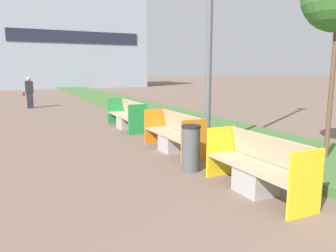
{
  "coord_description": "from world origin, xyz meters",
  "views": [
    {
      "loc": [
        -2.62,
        0.09,
        2.0
      ],
      "look_at": [
        0.9,
        7.37,
        0.6
      ],
      "focal_mm": 35.0,
      "sensor_mm": 36.0,
      "label": 1
    }
  ],
  "objects": [
    {
      "name": "planter_grass_strip",
      "position": [
        3.2,
        12.0,
        0.09
      ],
      "size": [
        2.8,
        120.0,
        0.18
      ],
      "color": "#426B33",
      "rests_on": "ground"
    },
    {
      "name": "building_backdrop",
      "position": [
        4.0,
        39.93,
        4.81
      ],
      "size": [
        15.67,
        8.93,
        9.62
      ],
      "color": "#939EAD",
      "rests_on": "ground"
    },
    {
      "name": "bench_yellow_frame",
      "position": [
        0.94,
        4.08,
        0.37
      ],
      "size": [
        0.65,
        2.02,
        0.94
      ],
      "color": "#9E9B96",
      "rests_on": "ground"
    },
    {
      "name": "bench_orange_frame",
      "position": [
        0.94,
        7.13,
        0.37
      ],
      "size": [
        0.65,
        2.13,
        0.94
      ],
      "color": "#9E9B96",
      "rests_on": "ground"
    },
    {
      "name": "bench_green_frame",
      "position": [
        0.94,
        10.67,
        0.38
      ],
      "size": [
        0.65,
        2.34,
        0.94
      ],
      "color": "#9E9B96",
      "rests_on": "ground"
    },
    {
      "name": "litter_bin",
      "position": [
        0.54,
        5.58,
        0.46
      ],
      "size": [
        0.38,
        0.38,
        0.92
      ],
      "color": "#4C4F51",
      "rests_on": "ground"
    },
    {
      "name": "pedestrian_walking",
      "position": [
        -1.7,
        18.53,
        0.82
      ],
      "size": [
        0.53,
        0.24,
        1.62
      ],
      "color": "#232633",
      "rests_on": "ground"
    }
  ]
}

